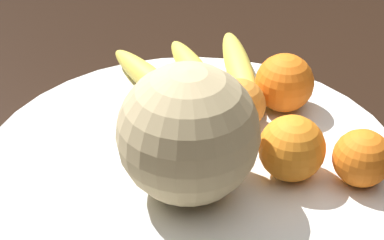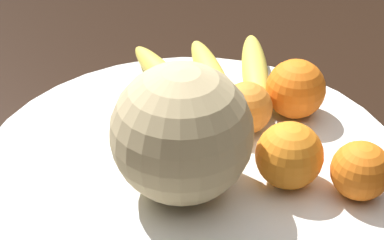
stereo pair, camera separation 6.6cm
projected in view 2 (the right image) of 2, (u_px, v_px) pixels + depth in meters
fruit_bowl at (192, 165)px, 0.69m from camera, size 0.46×0.46×0.02m
melon at (180, 133)px, 0.61m from camera, size 0.14×0.14×0.14m
banana_bunch at (214, 77)px, 0.80m from camera, size 0.21×0.19×0.03m
orange_front_left at (296, 89)px, 0.74m from camera, size 0.07×0.07×0.07m
orange_front_right at (289, 155)px, 0.63m from camera, size 0.07×0.07×0.07m
orange_mid_center at (361, 171)px, 0.62m from camera, size 0.06×0.06×0.06m
orange_back_left at (246, 108)px, 0.72m from camera, size 0.06×0.06×0.06m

